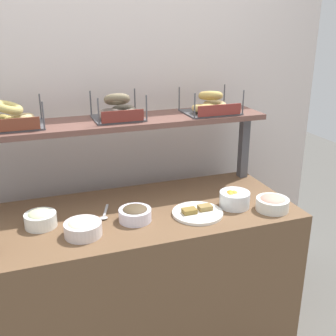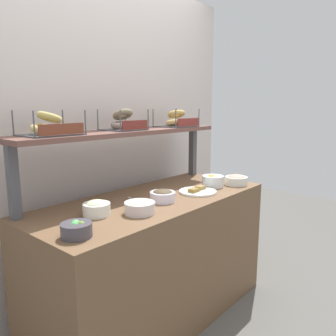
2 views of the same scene
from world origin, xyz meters
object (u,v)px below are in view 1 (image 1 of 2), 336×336
object	(u,v)px
bagel_basket_sesame	(210,105)
bowl_scallion_spread	(40,218)
bowl_chocolate_spread	(135,213)
bagel_basket_poppy	(118,110)
bagel_basket_plain	(9,118)
serving_plate_white	(197,212)
bowl_lox_spread	(272,203)
serving_spoon_near_plate	(105,215)
bowl_fruit_salad	(234,199)
bowl_potato_salad	(83,227)

from	to	relation	value
bagel_basket_sesame	bowl_scallion_spread	bearing A→B (deg)	-166.04
bowl_chocolate_spread	bagel_basket_poppy	size ratio (longest dim) A/B	0.60
bagel_basket_sesame	bagel_basket_plain	bearing A→B (deg)	178.52
bowl_chocolate_spread	serving_plate_white	size ratio (longest dim) A/B	0.62
bowl_lox_spread	serving_spoon_near_plate	bearing A→B (deg)	165.06
bowl_fruit_salad	bowl_lox_spread	xyz separation A→B (m)	(0.17, -0.10, -0.01)
bowl_chocolate_spread	bagel_basket_sesame	xyz separation A→B (m)	(0.55, 0.34, 0.44)
serving_spoon_near_plate	bagel_basket_plain	size ratio (longest dim) A/B	0.53
bowl_scallion_spread	bagel_basket_poppy	world-z (taller)	bagel_basket_poppy
bowl_scallion_spread	bowl_chocolate_spread	bearing A→B (deg)	-12.13
bowl_chocolate_spread	bagel_basket_sesame	size ratio (longest dim) A/B	0.53
bagel_basket_plain	bowl_chocolate_spread	bearing A→B (deg)	-34.95
bowl_lox_spread	bagel_basket_sesame	distance (m)	0.66
bowl_fruit_salad	bowl_lox_spread	world-z (taller)	bowl_fruit_salad
bowl_scallion_spread	bagel_basket_plain	bearing A→B (deg)	107.56
bowl_lox_spread	bagel_basket_plain	world-z (taller)	bagel_basket_plain
bowl_fruit_salad	bowl_chocolate_spread	world-z (taller)	bowl_fruit_salad
bowl_lox_spread	bagel_basket_sesame	world-z (taller)	bagel_basket_sesame
bowl_fruit_salad	bagel_basket_plain	bearing A→B (deg)	159.85
bowl_potato_salad	serving_plate_white	xyz separation A→B (m)	(0.58, 0.02, -0.03)
bagel_basket_poppy	bagel_basket_sesame	bearing A→B (deg)	-3.44
bowl_chocolate_spread	bagel_basket_plain	world-z (taller)	bagel_basket_plain
serving_spoon_near_plate	bagel_basket_poppy	size ratio (longest dim) A/B	0.63
bowl_chocolate_spread	bowl_lox_spread	bearing A→B (deg)	-9.86
bowl_scallion_spread	serving_spoon_near_plate	size ratio (longest dim) A/B	0.89
serving_plate_white	bagel_basket_plain	bearing A→B (deg)	154.08
bowl_chocolate_spread	bowl_lox_spread	world-z (taller)	bowl_lox_spread
bowl_potato_salad	bagel_basket_sesame	size ratio (longest dim) A/B	0.57
bagel_basket_poppy	bowl_lox_spread	bearing A→B (deg)	-35.88
bowl_fruit_salad	bagel_basket_sesame	world-z (taller)	bagel_basket_sesame
bowl_lox_spread	bagel_basket_plain	xyz separation A→B (m)	(-1.24, 0.49, 0.44)
bowl_scallion_spread	bagel_basket_sesame	bearing A→B (deg)	13.96
serving_plate_white	bowl_chocolate_spread	bearing A→B (deg)	172.53
serving_spoon_near_plate	bagel_basket_sesame	distance (m)	0.87
bagel_basket_plain	bagel_basket_sesame	bearing A→B (deg)	-1.48
serving_plate_white	serving_spoon_near_plate	distance (m)	0.47
serving_plate_white	serving_spoon_near_plate	size ratio (longest dim) A/B	1.53
bowl_chocolate_spread	bowl_lox_spread	distance (m)	0.72
bagel_basket_plain	bowl_lox_spread	bearing A→B (deg)	-21.74
bowl_chocolate_spread	serving_spoon_near_plate	size ratio (longest dim) A/B	0.96
bowl_fruit_salad	bagel_basket_poppy	bearing A→B (deg)	142.63
bagel_basket_plain	bagel_basket_poppy	world-z (taller)	bagel_basket_poppy
bowl_scallion_spread	bagel_basket_sesame	xyz separation A→B (m)	(0.99, 0.25, 0.43)
bagel_basket_plain	serving_spoon_near_plate	bearing A→B (deg)	-34.15
bowl_chocolate_spread	serving_plate_white	xyz separation A→B (m)	(0.32, -0.04, -0.03)
serving_plate_white	bowl_lox_spread	bearing A→B (deg)	-11.78
bagel_basket_sesame	bowl_chocolate_spread	bearing A→B (deg)	-148.19
bowl_chocolate_spread	bowl_scallion_spread	world-z (taller)	bowl_scallion_spread
bowl_scallion_spread	serving_plate_white	size ratio (longest dim) A/B	0.58
bowl_potato_salad	bowl_scallion_spread	bearing A→B (deg)	138.31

